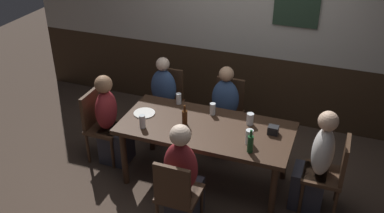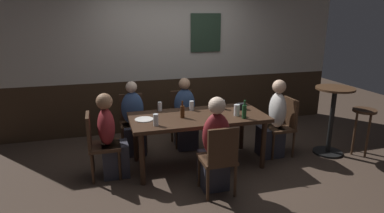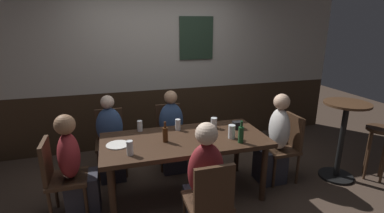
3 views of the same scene
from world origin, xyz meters
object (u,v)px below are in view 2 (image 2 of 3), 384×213
(bar_stool, at_px, (363,119))
(dining_table, at_px, (198,121))
(person_head_east, at_px, (274,124))
(person_mid_near, at_px, (215,151))
(beer_glass_half, at_px, (237,111))
(chair_head_east, at_px, (283,123))
(chair_head_west, at_px, (98,142))
(chair_mid_near, at_px, (219,157))
(person_head_west, at_px, (111,142))
(pint_glass_amber, at_px, (222,105))
(person_mid_far, at_px, (185,119))
(side_bar_table, at_px, (332,115))
(beer_bottle_green, at_px, (244,111))
(condiment_caddy, at_px, (242,106))
(chair_left_far, at_px, (132,119))
(pint_glass_pale, at_px, (156,120))
(beer_bottle_brown, at_px, (182,111))
(person_left_far, at_px, (134,124))
(beer_glass_tall, at_px, (192,106))
(highball_clear, at_px, (160,107))
(plate_white_large, at_px, (144,119))

(bar_stool, bearing_deg, dining_table, 172.39)
(person_head_east, bearing_deg, person_mid_near, -149.87)
(beer_glass_half, bearing_deg, chair_head_east, 9.95)
(chair_head_west, xyz_separation_m, chair_mid_near, (1.36, -0.85, 0.00))
(person_head_west, height_order, pint_glass_amber, person_head_west)
(person_mid_far, bearing_deg, pint_glass_amber, -47.75)
(dining_table, xyz_separation_m, side_bar_table, (2.07, -0.19, -0.05))
(chair_head_west, xyz_separation_m, chair_head_east, (2.71, 0.00, 0.00))
(person_head_east, xyz_separation_m, beer_bottle_green, (-0.64, -0.29, 0.34))
(person_head_east, bearing_deg, condiment_caddy, 166.89)
(chair_left_far, xyz_separation_m, pint_glass_pale, (0.19, -1.11, 0.31))
(beer_bottle_green, xyz_separation_m, beer_bottle_brown, (-0.79, 0.26, -0.01))
(chair_mid_near, distance_m, person_left_far, 1.75)
(beer_bottle_green, distance_m, side_bar_table, 1.53)
(person_left_far, height_order, pint_glass_pale, person_left_far)
(condiment_caddy, bearing_deg, beer_glass_tall, 167.50)
(chair_head_west, xyz_separation_m, pint_glass_amber, (1.79, 0.21, 0.30))
(chair_left_far, relative_size, beer_bottle_green, 3.50)
(pint_glass_amber, xyz_separation_m, side_bar_table, (1.63, -0.40, -0.18))
(person_head_west, bearing_deg, chair_head_east, 0.00)
(highball_clear, distance_m, beer_bottle_green, 1.22)
(person_head_west, height_order, condiment_caddy, person_head_west)
(person_mid_near, height_order, beer_glass_tall, person_mid_near)
(side_bar_table, bearing_deg, person_head_west, 176.73)
(dining_table, distance_m, bar_stool, 2.54)
(person_head_east, xyz_separation_m, pint_glass_pale, (-1.83, -0.26, 0.31))
(pint_glass_pale, xyz_separation_m, condiment_caddy, (1.34, 0.37, -0.02))
(chair_mid_near, distance_m, person_head_west, 1.47)
(dining_table, bearing_deg, person_head_east, 0.00)
(chair_head_east, xyz_separation_m, chair_left_far, (-2.18, 0.85, 0.00))
(chair_left_far, relative_size, person_mid_near, 0.74)
(person_mid_near, distance_m, side_bar_table, 2.13)
(chair_head_west, bearing_deg, person_head_east, 0.00)
(side_bar_table, bearing_deg, dining_table, 174.85)
(person_head_east, bearing_deg, person_head_west, 180.00)
(chair_head_east, relative_size, beer_glass_tall, 6.36)
(chair_mid_near, distance_m, person_mid_near, 0.16)
(person_mid_far, distance_m, highball_clear, 0.65)
(chair_head_west, distance_m, person_mid_far, 1.52)
(chair_head_east, bearing_deg, beer_glass_half, -170.05)
(dining_table, distance_m, beer_bottle_green, 0.66)
(chair_head_west, xyz_separation_m, chair_left_far, (0.53, 0.85, 0.00))
(person_left_far, bearing_deg, chair_head_east, -17.56)
(pint_glass_amber, height_order, side_bar_table, side_bar_table)
(chair_head_west, distance_m, chair_left_far, 1.00)
(plate_white_large, bearing_deg, condiment_caddy, 3.90)
(person_mid_near, relative_size, plate_white_large, 4.82)
(pint_glass_amber, bearing_deg, chair_left_far, 153.07)
(beer_glass_tall, bearing_deg, bar_stool, -13.55)
(person_head_east, relative_size, person_mid_far, 1.04)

